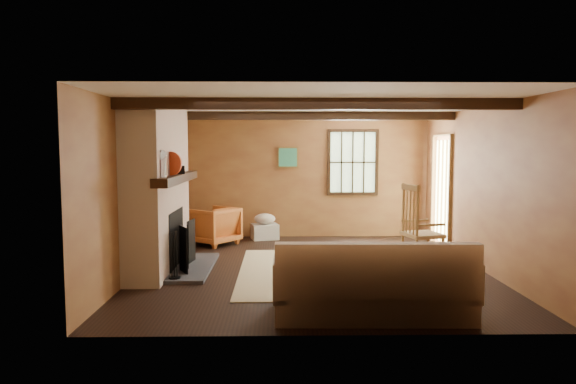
{
  "coord_description": "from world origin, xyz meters",
  "views": [
    {
      "loc": [
        -0.48,
        -7.52,
        1.8
      ],
      "look_at": [
        -0.34,
        0.4,
        1.11
      ],
      "focal_mm": 32.0,
      "sensor_mm": 36.0,
      "label": 1
    }
  ],
  "objects_px": {
    "fireplace": "(160,195)",
    "rocking_chair": "(420,232)",
    "sofa": "(373,288)",
    "laundry_basket": "(265,232)",
    "armchair": "(214,226)"
  },
  "relations": [
    {
      "from": "rocking_chair",
      "to": "armchair",
      "type": "xyz_separation_m",
      "value": [
        -3.34,
        1.81,
        -0.18
      ]
    },
    {
      "from": "fireplace",
      "to": "rocking_chair",
      "type": "bearing_deg",
      "value": 1.39
    },
    {
      "from": "rocking_chair",
      "to": "laundry_basket",
      "type": "relative_size",
      "value": 2.52
    },
    {
      "from": "sofa",
      "to": "armchair",
      "type": "bearing_deg",
      "value": 119.7
    },
    {
      "from": "rocking_chair",
      "to": "armchair",
      "type": "relative_size",
      "value": 1.63
    },
    {
      "from": "fireplace",
      "to": "rocking_chair",
      "type": "xyz_separation_m",
      "value": [
        3.87,
        0.09,
        -0.57
      ]
    },
    {
      "from": "fireplace",
      "to": "sofa",
      "type": "xyz_separation_m",
      "value": [
        2.75,
        -2.16,
        -0.8
      ]
    },
    {
      "from": "armchair",
      "to": "sofa",
      "type": "bearing_deg",
      "value": 67.31
    },
    {
      "from": "fireplace",
      "to": "sofa",
      "type": "height_order",
      "value": "fireplace"
    },
    {
      "from": "rocking_chair",
      "to": "fireplace",
      "type": "bearing_deg",
      "value": 77.5
    },
    {
      "from": "rocking_chair",
      "to": "laundry_basket",
      "type": "xyz_separation_m",
      "value": [
        -2.41,
        2.35,
        -0.38
      ]
    },
    {
      "from": "rocking_chair",
      "to": "sofa",
      "type": "xyz_separation_m",
      "value": [
        -1.13,
        -2.26,
        -0.23
      ]
    },
    {
      "from": "sofa",
      "to": "laundry_basket",
      "type": "relative_size",
      "value": 4.24
    },
    {
      "from": "rocking_chair",
      "to": "armchair",
      "type": "height_order",
      "value": "rocking_chair"
    },
    {
      "from": "fireplace",
      "to": "armchair",
      "type": "relative_size",
      "value": 3.11
    }
  ]
}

